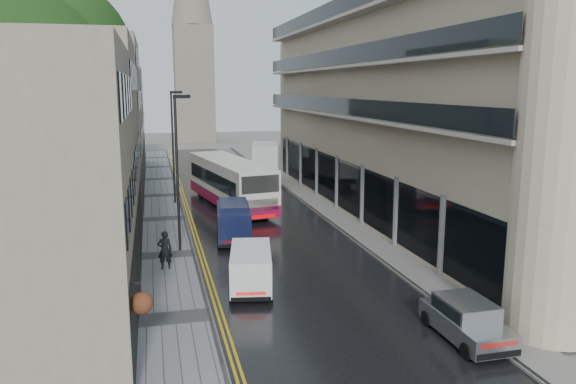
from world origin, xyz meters
name	(u,v)px	position (x,y,z in m)	size (l,w,h in m)	color
road	(251,215)	(0.00, 27.50, 0.01)	(9.00, 85.00, 0.02)	black
left_sidewalk	(164,219)	(-5.85, 27.50, 0.06)	(2.70, 85.00, 0.12)	gray
right_sidewalk	(327,211)	(5.40, 27.50, 0.06)	(1.80, 85.00, 0.12)	slate
old_shop_row	(105,127)	(-9.45, 30.00, 6.00)	(4.50, 56.00, 12.00)	gray
modern_block	(404,112)	(10.30, 26.00, 7.00)	(8.00, 40.00, 14.00)	beige
church_spire	(192,12)	(0.50, 82.00, 20.00)	(6.40, 6.40, 40.00)	#73695B
tree_near	(21,123)	(-12.50, 20.00, 6.95)	(10.56, 10.56, 13.89)	black
tree_far	(67,122)	(-12.20, 33.00, 6.23)	(9.24, 9.24, 12.46)	black
cream_bus	(228,192)	(-1.62, 27.32, 1.72)	(2.83, 12.46, 3.40)	silver
white_lorry	(254,167)	(2.01, 37.74, 1.90)	(2.15, 7.17, 3.76)	silver
silver_hatchback	(468,338)	(3.18, 5.52, 0.74)	(1.68, 3.84, 1.44)	#9F9FA3
white_van	(232,280)	(-3.49, 12.33, 0.92)	(1.71, 3.99, 1.80)	white
navy_van	(219,227)	(-3.07, 20.18, 1.18)	(1.82, 4.55, 2.32)	#0E1434
pedestrian	(165,250)	(-6.05, 16.87, 1.05)	(0.68, 0.45, 1.86)	black
lamp_post_near	(177,175)	(-5.21, 19.87, 4.18)	(0.91, 0.20, 8.12)	black
lamp_post_far	(173,148)	(-4.92, 32.54, 4.23)	(0.92, 0.21, 8.21)	black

